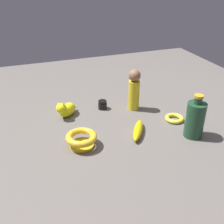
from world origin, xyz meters
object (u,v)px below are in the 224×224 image
at_px(cat_figurine, 66,109).
at_px(nail_polish_jar, 103,105).
at_px(bowl, 82,139).
at_px(bangle, 174,118).
at_px(bottle_tall, 195,119).
at_px(person_figure_adult, 134,89).
at_px(banana, 138,130).

xyz_separation_m(cat_figurine, nail_polish_jar, (0.02, -0.19, -0.02)).
height_order(cat_figurine, nail_polish_jar, cat_figurine).
distance_m(bowl, bangle, 0.46).
xyz_separation_m(bowl, bottle_tall, (-0.09, -0.47, 0.05)).
relative_size(person_figure_adult, nail_polish_jar, 4.64).
height_order(person_figure_adult, bangle, person_figure_adult).
height_order(bowl, cat_figurine, cat_figurine).
bearing_deg(nail_polish_jar, cat_figurine, 95.13).
height_order(bangle, nail_polish_jar, nail_polish_jar).
distance_m(cat_figurine, person_figure_adult, 0.34).
relative_size(bottle_tall, banana, 1.16).
distance_m(bowl, cat_figurine, 0.26).
bearing_deg(bottle_tall, bangle, 2.20).
height_order(person_figure_adult, nail_polish_jar, person_figure_adult).
bearing_deg(bowl, nail_polish_jar, -32.79).
distance_m(cat_figurine, bottle_tall, 0.59).
bearing_deg(person_figure_adult, bangle, -142.05).
relative_size(bowl, person_figure_adult, 0.60).
bearing_deg(bangle, person_figure_adult, 37.95).
relative_size(bottle_tall, bangle, 2.19).
distance_m(cat_figurine, nail_polish_jar, 0.19).
xyz_separation_m(cat_figurine, banana, (-0.26, -0.26, -0.02)).
relative_size(person_figure_adult, bangle, 2.39).
relative_size(cat_figurine, nail_polish_jar, 2.53).
bearing_deg(bowl, bottle_tall, -100.57).
bearing_deg(person_figure_adult, bottle_tall, -155.88).
distance_m(person_figure_adult, nail_polish_jar, 0.18).
height_order(bottle_tall, banana, bottle_tall).
bearing_deg(nail_polish_jar, bangle, -128.92).
distance_m(person_figure_adult, banana, 0.25).
relative_size(bowl, cat_figurine, 1.10).
xyz_separation_m(cat_figurine, person_figure_adult, (-0.04, -0.34, 0.07)).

